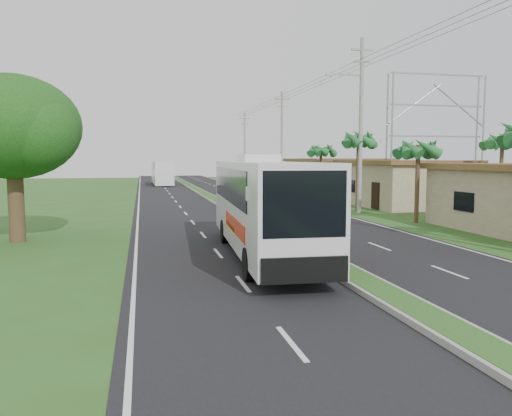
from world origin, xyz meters
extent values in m
plane|color=#30531E|center=(0.00, 0.00, 0.00)|extent=(180.00, 180.00, 0.00)
cube|color=black|center=(0.00, 20.00, 0.01)|extent=(14.00, 160.00, 0.02)
cube|color=gray|center=(0.00, 20.00, 0.10)|extent=(1.20, 160.00, 0.17)
cube|color=#30531E|center=(0.00, 20.00, 0.18)|extent=(0.95, 160.00, 0.02)
cube|color=silver|center=(-6.70, 20.00, 0.00)|extent=(0.12, 160.00, 0.01)
cube|color=silver|center=(6.70, 20.00, 0.00)|extent=(0.12, 160.00, 0.01)
cube|color=tan|center=(14.00, 22.00, 1.68)|extent=(7.00, 10.00, 3.35)
cube|color=#5B2B20|center=(14.00, 22.00, 3.51)|extent=(7.60, 10.60, 0.32)
cube|color=tan|center=(14.00, 36.00, 1.75)|extent=(8.00, 11.00, 3.50)
cube|color=#5B2B20|center=(14.00, 36.00, 3.66)|extent=(8.60, 11.60, 0.32)
cylinder|color=#473321|center=(9.40, 12.00, 2.30)|extent=(0.26, 0.26, 4.60)
cylinder|color=#473321|center=(8.80, 19.00, 2.70)|extent=(0.26, 0.26, 5.40)
cylinder|color=#473321|center=(9.30, 28.00, 2.40)|extent=(0.26, 0.26, 4.80)
cylinder|color=#473321|center=(17.50, 15.00, 2.60)|extent=(0.26, 0.26, 5.20)
cylinder|color=#473321|center=(-12.00, 10.00, 2.00)|extent=(0.70, 0.70, 4.00)
ellipsoid|color=#183C10|center=(-12.00, 10.00, 5.20)|extent=(6.00, 6.00, 4.68)
sphere|color=#183C10|center=(-10.80, 9.00, 4.90)|extent=(3.40, 3.40, 3.40)
cylinder|color=gray|center=(8.50, 18.00, 6.00)|extent=(0.28, 0.28, 12.00)
cube|color=gray|center=(8.50, 18.00, 11.20)|extent=(1.60, 0.12, 0.12)
cube|color=gray|center=(8.50, 18.00, 10.40)|extent=(1.20, 0.10, 0.10)
cube|color=gray|center=(7.30, 18.00, 9.50)|extent=(2.40, 0.10, 0.10)
cylinder|color=gray|center=(8.50, 38.00, 5.50)|extent=(0.28, 0.28, 11.00)
cube|color=gray|center=(8.50, 38.00, 10.20)|extent=(1.60, 0.12, 0.12)
cube|color=gray|center=(8.50, 38.00, 9.40)|extent=(1.20, 0.10, 0.10)
cylinder|color=gray|center=(8.50, 58.00, 5.25)|extent=(0.28, 0.28, 10.50)
cube|color=gray|center=(8.50, 58.00, 9.70)|extent=(1.60, 0.12, 0.12)
cube|color=gray|center=(8.50, 58.00, 8.90)|extent=(1.20, 0.10, 0.10)
cylinder|color=gray|center=(17.00, 29.50, 6.00)|extent=(0.18, 0.18, 12.00)
cylinder|color=gray|center=(27.00, 29.50, 6.00)|extent=(0.18, 0.18, 12.00)
cylinder|color=gray|center=(17.00, 30.50, 6.00)|extent=(0.18, 0.18, 12.00)
cylinder|color=gray|center=(27.00, 30.50, 6.00)|extent=(0.18, 0.18, 12.00)
cube|color=gray|center=(22.00, 30.00, 6.00)|extent=(10.00, 0.14, 0.14)
cube|color=gray|center=(22.00, 30.00, 9.00)|extent=(10.00, 0.14, 0.14)
cube|color=gray|center=(22.00, 30.00, 12.00)|extent=(10.00, 0.14, 0.14)
cube|color=silver|center=(-1.86, 4.13, 2.06)|extent=(3.24, 12.32, 3.20)
cube|color=black|center=(-1.83, 4.74, 2.76)|extent=(3.15, 9.89, 1.28)
cube|color=black|center=(-2.21, -1.89, 2.57)|extent=(2.29, 0.27, 1.79)
cube|color=red|center=(-1.93, 2.92, 1.42)|extent=(2.89, 5.42, 0.56)
cube|color=yellow|center=(-1.84, 4.44, 1.16)|extent=(2.76, 3.19, 0.25)
cube|color=silver|center=(-1.79, 5.35, 3.80)|extent=(1.56, 2.52, 0.28)
cylinder|color=black|center=(-3.23, 0.34, 0.53)|extent=(0.39, 1.07, 1.06)
cylinder|color=black|center=(-0.94, 0.21, 0.53)|extent=(0.39, 1.07, 1.06)
cylinder|color=black|center=(-2.82, 7.44, 0.53)|extent=(0.39, 1.07, 1.06)
cylinder|color=black|center=(-0.53, 7.31, 0.53)|extent=(0.39, 1.07, 1.06)
cube|color=white|center=(-3.49, 59.43, 1.79)|extent=(2.77, 11.79, 3.27)
cube|color=black|center=(-3.50, 59.94, 2.77)|extent=(2.77, 8.73, 1.11)
cube|color=orange|center=(-3.47, 58.41, 1.17)|extent=(2.71, 5.67, 0.36)
cylinder|color=black|center=(-4.52, 54.56, 0.49)|extent=(0.32, 0.99, 0.98)
cylinder|color=black|center=(-2.27, 54.60, 0.49)|extent=(0.32, 0.99, 0.98)
cylinder|color=black|center=(-4.69, 63.75, 0.49)|extent=(0.32, 0.99, 0.98)
cylinder|color=black|center=(-2.44, 63.79, 0.49)|extent=(0.32, 0.99, 0.98)
imported|color=black|center=(-0.94, 6.36, 0.57)|extent=(1.98, 1.17, 1.15)
imported|color=maroon|center=(-0.94, 6.36, 1.44)|extent=(0.76, 0.63, 1.79)
camera|label=1|loc=(-6.41, -14.45, 3.77)|focal=35.00mm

